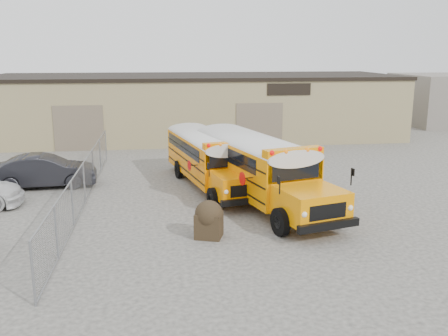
{
  "coord_description": "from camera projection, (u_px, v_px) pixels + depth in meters",
  "views": [
    {
      "loc": [
        -2.65,
        -18.22,
        6.42
      ],
      "look_at": [
        -0.07,
        2.14,
        1.6
      ],
      "focal_mm": 40.0,
      "sensor_mm": 36.0,
      "label": 1
    }
  ],
  "objects": [
    {
      "name": "ground",
      "position": [
        233.0,
        220.0,
        19.39
      ],
      "size": [
        120.0,
        120.0,
        0.0
      ],
      "primitive_type": "plane",
      "color": "#44423E",
      "rests_on": "ground"
    },
    {
      "name": "warehouse",
      "position": [
        195.0,
        105.0,
        38.16
      ],
      "size": [
        30.2,
        10.2,
        4.67
      ],
      "color": "#918459",
      "rests_on": "ground"
    },
    {
      "name": "chainlink_fence",
      "position": [
        84.0,
        183.0,
        21.35
      ],
      "size": [
        0.07,
        18.07,
        1.81
      ],
      "color": "gray",
      "rests_on": "ground"
    },
    {
      "name": "school_bus_left",
      "position": [
        180.0,
        137.0,
        29.16
      ],
      "size": [
        4.04,
        9.22,
        2.62
      ],
      "color": "orange",
      "rests_on": "ground"
    },
    {
      "name": "school_bus_right",
      "position": [
        208.0,
        141.0,
        26.97
      ],
      "size": [
        5.01,
        10.23,
        2.91
      ],
      "color": "orange",
      "rests_on": "ground"
    },
    {
      "name": "tarp_bundle",
      "position": [
        209.0,
        219.0,
        17.49
      ],
      "size": [
        1.11,
        1.05,
        1.35
      ],
      "color": "black",
      "rests_on": "ground"
    },
    {
      "name": "car_dark",
      "position": [
        45.0,
        171.0,
        23.99
      ],
      "size": [
        4.94,
        2.09,
        1.59
      ],
      "primitive_type": "imported",
      "rotation": [
        0.0,
        0.0,
        1.66
      ],
      "color": "black",
      "rests_on": "ground"
    }
  ]
}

